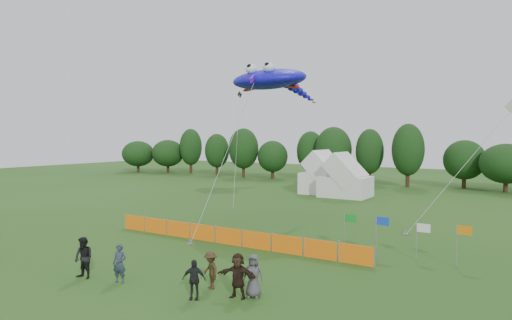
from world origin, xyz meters
The scene contains 15 objects.
ground centered at (0.00, 0.00, 0.00)m, with size 160.00×160.00×0.00m, color #234C16.
treeline centered at (1.61, 44.93, 4.18)m, with size 104.57×8.78×8.36m.
tent_left centered at (-7.56, 32.44, 1.98)m, with size 4.45×4.45×3.93m.
tent_right centered at (-4.33, 30.95, 1.83)m, with size 5.12×4.10×3.62m.
barrier_fence centered at (-2.38, 6.65, 0.50)m, with size 17.90×0.06×1.00m.
flag_row centered at (7.15, 8.96, 1.42)m, with size 6.73×0.55×2.19m.
spectator_a centered at (-2.29, -1.76, 0.87)m, with size 0.63×0.42×1.73m, color #293245.
spectator_b centered at (-4.16, -2.22, 0.95)m, with size 0.93×0.72×1.90m, color black.
spectator_c centered at (1.62, -0.22, 0.80)m, with size 1.04×0.60×1.61m, color #362815.
spectator_d centered at (1.84, -1.60, 0.80)m, with size 0.94×0.39×1.61m, color black.
spectator_e centered at (3.72, -0.11, 0.88)m, with size 0.86×0.56×1.75m, color #46464A.
spectator_f centered at (3.25, -0.53, 0.91)m, with size 1.69×0.54×1.82m, color black.
stingray_kite centered at (-4.18, 14.98, 10.81)m, with size 6.37×17.40×11.93m.
small_kite_white centered at (10.17, 18.41, 6.13)m, with size 6.57×5.07×9.13m.
small_kite_dark centered at (-12.16, 21.74, 5.79)m, with size 4.61×7.37×11.35m.
Camera 1 is at (13.50, -15.45, 6.53)m, focal length 32.00 mm.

